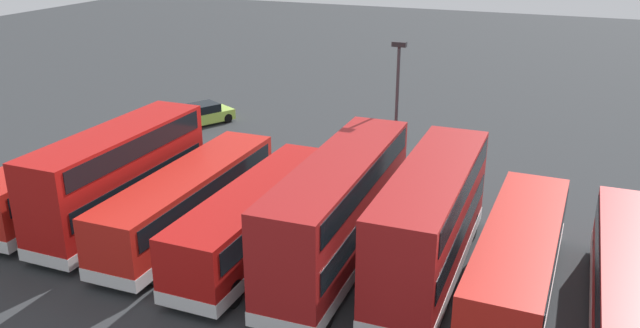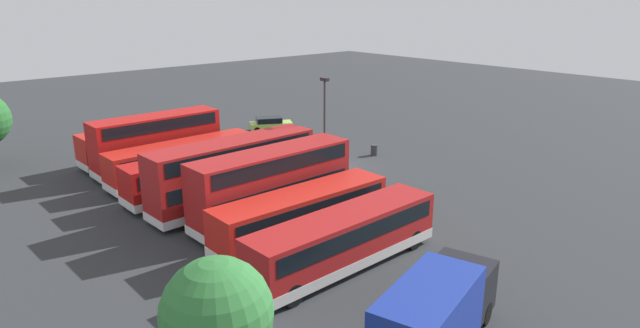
{
  "view_description": "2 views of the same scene",
  "coord_description": "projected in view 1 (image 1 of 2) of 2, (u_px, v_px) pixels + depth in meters",
  "views": [
    {
      "loc": [
        -10.15,
        33.61,
        13.41
      ],
      "look_at": [
        2.1,
        3.86,
        1.32
      ],
      "focal_mm": 36.85,
      "sensor_mm": 36.0,
      "label": 1
    },
    {
      "loc": [
        -31.03,
        29.44,
        13.51
      ],
      "look_at": [
        -2.92,
        4.56,
        1.91
      ],
      "focal_mm": 30.67,
      "sensor_mm": 36.0,
      "label": 2
    }
  ],
  "objects": [
    {
      "name": "bus_double_decker_seventh",
      "position": [
        120.0,
        175.0,
        29.87
      ],
      "size": [
        2.61,
        10.15,
        4.55
      ],
      "color": "#B71411",
      "rests_on": "ground"
    },
    {
      "name": "bus_single_deck_far_end",
      "position": [
        72.0,
        176.0,
        31.95
      ],
      "size": [
        2.87,
        11.16,
        2.95
      ],
      "color": "red",
      "rests_on": "ground"
    },
    {
      "name": "bus_single_deck_second",
      "position": [
        518.0,
        260.0,
        24.12
      ],
      "size": [
        2.76,
        11.21,
        2.95
      ],
      "color": "red",
      "rests_on": "ground"
    },
    {
      "name": "waste_bin_yellow",
      "position": [
        395.0,
        135.0,
        41.66
      ],
      "size": [
        0.6,
        0.6,
        0.95
      ],
      "primitive_type": "cylinder",
      "color": "#333338",
      "rests_on": "ground"
    },
    {
      "name": "bus_double_decker_third",
      "position": [
        431.0,
        219.0,
        25.46
      ],
      "size": [
        2.76,
        10.91,
        4.55
      ],
      "color": "#A51919",
      "rests_on": "ground"
    },
    {
      "name": "lamp_post_tall",
      "position": [
        397.0,
        107.0,
        32.6
      ],
      "size": [
        0.7,
        0.3,
        7.84
      ],
      "color": "#38383D",
      "rests_on": "ground"
    },
    {
      "name": "bus_single_deck_near_end",
      "position": [
        635.0,
        287.0,
        22.35
      ],
      "size": [
        2.76,
        11.63,
        2.95
      ],
      "color": "#A51919",
      "rests_on": "ground"
    },
    {
      "name": "bus_single_deck_sixth",
      "position": [
        190.0,
        199.0,
        29.35
      ],
      "size": [
        2.71,
        11.68,
        2.95
      ],
      "color": "red",
      "rests_on": "ground"
    },
    {
      "name": "bus_double_decker_fourth",
      "position": [
        339.0,
        208.0,
        26.39
      ],
      "size": [
        2.89,
        11.91,
        4.55
      ],
      "color": "#A51919",
      "rests_on": "ground"
    },
    {
      "name": "bus_single_deck_fifth",
      "position": [
        258.0,
        217.0,
        27.62
      ],
      "size": [
        2.63,
        11.27,
        2.95
      ],
      "color": "#B71411",
      "rests_on": "ground"
    },
    {
      "name": "ground_plane",
      "position": [
        380.0,
        169.0,
        37.43
      ],
      "size": [
        140.0,
        140.0,
        0.0
      ],
      "primitive_type": "plane",
      "color": "#2D3033"
    },
    {
      "name": "car_hatchback_silver",
      "position": [
        201.0,
        114.0,
        45.24
      ],
      "size": [
        3.63,
        4.67,
        1.43
      ],
      "color": "#A5D14C",
      "rests_on": "ground"
    }
  ]
}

